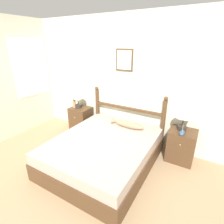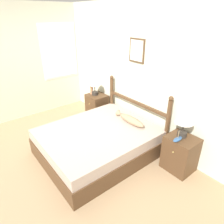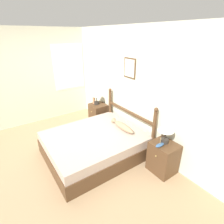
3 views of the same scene
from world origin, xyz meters
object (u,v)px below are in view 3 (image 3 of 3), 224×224
(nightstand_right, at_px, (163,158))
(bed, at_px, (95,145))
(nightstand_left, at_px, (98,114))
(fish_pillow, at_px, (123,126))
(bottle, at_px, (94,100))
(table_lamp_left, at_px, (96,94))
(table_lamp_right, at_px, (166,128))
(model_boat, at_px, (160,145))

(nightstand_right, bearing_deg, bed, -145.73)
(nightstand_left, distance_m, fish_pillow, 1.34)
(bed, bearing_deg, bottle, 150.22)
(table_lamp_left, bearing_deg, nightstand_left, 27.02)
(nightstand_left, height_order, table_lamp_left, table_lamp_left)
(nightstand_right, bearing_deg, table_lamp_right, 151.13)
(nightstand_right, xyz_separation_m, bottle, (-2.44, -0.05, 0.40))
(table_lamp_right, height_order, model_boat, table_lamp_right)
(bed, relative_size, table_lamp_right, 4.75)
(bed, height_order, model_boat, model_boat)
(nightstand_left, relative_size, table_lamp_right, 1.48)
(bottle, bearing_deg, table_lamp_right, 1.77)
(table_lamp_left, relative_size, fish_pillow, 0.59)
(nightstand_left, height_order, fish_pillow, fish_pillow)
(bottle, xyz_separation_m, model_boat, (2.43, -0.08, -0.08))
(nightstand_right, height_order, table_lamp_right, table_lamp_right)
(table_lamp_left, xyz_separation_m, fish_pillow, (1.35, -0.14, -0.33))
(bed, distance_m, nightstand_right, 1.40)
(nightstand_right, relative_size, table_lamp_right, 1.48)
(nightstand_left, bearing_deg, model_boat, -3.20)
(model_boat, xyz_separation_m, fish_pillow, (-0.99, -0.03, -0.07))
(nightstand_left, bearing_deg, bottle, -157.74)
(fish_pillow, bearing_deg, nightstand_right, 9.28)
(table_lamp_right, distance_m, fish_pillow, 1.03)
(model_boat, relative_size, fish_pillow, 0.29)
(table_lamp_left, bearing_deg, bed, -32.77)
(table_lamp_left, bearing_deg, fish_pillow, -6.08)
(table_lamp_right, bearing_deg, bottle, -178.23)
(bed, distance_m, table_lamp_left, 1.56)
(bed, xyz_separation_m, fish_pillow, (0.16, 0.62, 0.31))
(bed, distance_m, bottle, 1.55)
(table_lamp_left, xyz_separation_m, model_boat, (2.33, -0.11, -0.26))
(bed, distance_m, table_lamp_right, 1.52)
(nightstand_right, height_order, bottle, bottle)
(table_lamp_left, xyz_separation_m, table_lamp_right, (2.31, 0.04, 0.00))
(bed, height_order, bottle, bottle)
(model_boat, bearing_deg, nightstand_left, 176.80)
(nightstand_right, relative_size, model_boat, 3.04)
(bed, height_order, nightstand_left, nightstand_left)
(table_lamp_right, height_order, fish_pillow, table_lamp_right)
(bottle, bearing_deg, model_boat, -1.79)
(nightstand_left, distance_m, bottle, 0.43)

